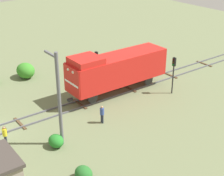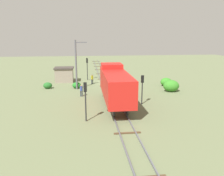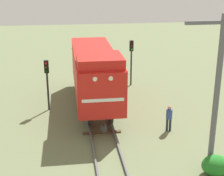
# 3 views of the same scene
# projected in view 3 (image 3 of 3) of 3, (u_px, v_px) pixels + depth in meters

# --- Properties ---
(locomotive) EXTENTS (2.90, 11.60, 4.60)m
(locomotive) POSITION_uv_depth(u_px,v_px,m) (95.00, 71.00, 24.73)
(locomotive) COLOR red
(locomotive) RESTS_ON railway_track
(traffic_signal_mid) EXTENTS (0.32, 0.34, 3.69)m
(traffic_signal_mid) POSITION_uv_depth(u_px,v_px,m) (47.00, 76.00, 24.19)
(traffic_signal_mid) COLOR #262628
(traffic_signal_mid) RESTS_ON ground
(traffic_signal_far) EXTENTS (0.32, 0.34, 3.99)m
(traffic_signal_far) POSITION_uv_depth(u_px,v_px,m) (131.00, 54.00, 29.57)
(traffic_signal_far) COLOR #262628
(traffic_signal_far) RESTS_ON ground
(worker_by_signal) EXTENTS (0.38, 0.38, 1.70)m
(worker_by_signal) POSITION_uv_depth(u_px,v_px,m) (169.00, 116.00, 21.36)
(worker_by_signal) COLOR #262B38
(worker_by_signal) RESTS_ON ground
(catenary_mast) EXTENTS (1.94, 0.28, 7.82)m
(catenary_mast) POSITION_uv_depth(u_px,v_px,m) (216.00, 92.00, 16.21)
(catenary_mast) COLOR #595960
(catenary_mast) RESTS_ON ground
(bush_far) EXTENTS (1.41, 1.15, 1.03)m
(bush_far) POSITION_uv_depth(u_px,v_px,m) (216.00, 165.00, 16.86)
(bush_far) COLOR #247726
(bush_far) RESTS_ON ground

